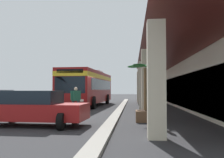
{
  "coord_description": "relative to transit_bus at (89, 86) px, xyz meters",
  "views": [
    {
      "loc": [
        18.11,
        3.79,
        1.52
      ],
      "look_at": [
        -2.67,
        1.98,
        2.41
      ],
      "focal_mm": 39.13,
      "sensor_mm": 36.0,
      "label": 1
    }
  ],
  "objects": [
    {
      "name": "potted_palm",
      "position": [
        10.68,
        4.72,
        -1.18
      ],
      "size": [
        1.9,
        1.72,
        2.77
      ],
      "color": "brown",
      "rests_on": "ground"
    },
    {
      "name": "parked_sedan_red",
      "position": [
        12.45,
        -0.06,
        -1.1
      ],
      "size": [
        2.58,
        4.48,
        1.47
      ],
      "color": "maroon",
      "rests_on": "ground"
    },
    {
      "name": "transit_bus",
      "position": [
        0.0,
        0.0,
        0.0
      ],
      "size": [
        11.34,
        3.23,
        3.34
      ],
      "color": "maroon",
      "rests_on": "ground"
    },
    {
      "name": "pedestrian",
      "position": [
        7.63,
        0.62,
        -0.92
      ],
      "size": [
        0.5,
        0.57,
        1.66
      ],
      "color": "#38383D",
      "rests_on": "ground"
    },
    {
      "name": "curb_strip",
      "position": [
        3.64,
        3.16,
        -1.79
      ],
      "size": [
        33.23,
        0.5,
        0.12
      ],
      "primitive_type": "cube",
      "color": "#9E998E",
      "rests_on": "ground"
    },
    {
      "name": "ground",
      "position": [
        4.27,
        8.35,
        -1.85
      ],
      "size": [
        120.0,
        120.0,
        0.0
      ],
      "primitive_type": "plane",
      "color": "#2D2D30"
    }
  ]
}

